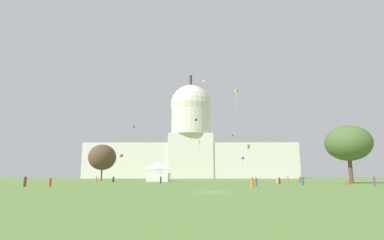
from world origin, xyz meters
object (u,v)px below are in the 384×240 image
(capitol_building, at_px, (191,144))
(kite_black_mid, at_px, (196,120))
(kite_red_mid, at_px, (232,136))
(tree_west_far, at_px, (102,157))
(person_red_aisle_center, at_px, (50,182))
(person_maroon_front_right, at_px, (279,181))
(person_black_mid_right, at_px, (113,179))
(kite_yellow_mid, at_px, (236,91))
(person_purple_lawn_far_left, at_px, (374,182))
(kite_cyan_mid, at_px, (134,127))
(person_white_back_right, at_px, (277,180))
(tree_east_near, at_px, (348,143))
(kite_violet_low, at_px, (121,156))
(person_maroon_mid_center, at_px, (25,182))
(person_denim_edge_west, at_px, (256,182))
(kite_blue_low, at_px, (243,158))
(kite_gold_low, at_px, (249,146))
(person_red_back_left, at_px, (349,181))
(person_red_near_tree_east, at_px, (300,180))
(kite_orange_low, at_px, (199,143))
(person_orange_lawn_far_right, at_px, (96,180))
(person_orange_front_left, at_px, (288,180))
(person_orange_deep_crowd, at_px, (252,183))
(event_tent, at_px, (159,172))
(kite_lime_mid, at_px, (202,128))
(person_teal_back_center, at_px, (303,181))
(person_black_edge_east, at_px, (161,180))

(capitol_building, xyz_separation_m, kite_black_mid, (3.15, -84.65, 1.46))
(kite_red_mid, xyz_separation_m, kite_black_mid, (-17.25, -21.72, 3.95))
(tree_west_far, distance_m, person_red_aisle_center, 66.64)
(person_maroon_front_right, bearing_deg, kite_red_mid, 25.81)
(person_red_aisle_center, distance_m, person_black_mid_right, 32.70)
(kite_yellow_mid, bearing_deg, kite_black_mid, 149.73)
(person_purple_lawn_far_left, relative_size, kite_cyan_mid, 1.83)
(person_white_back_right, relative_size, person_black_mid_right, 1.02)
(tree_east_near, xyz_separation_m, kite_violet_low, (-68.08, 63.45, 1.04))
(person_maroon_mid_center, relative_size, person_denim_edge_west, 1.13)
(kite_blue_low, bearing_deg, kite_gold_low, 59.01)
(person_red_back_left, height_order, kite_cyan_mid, kite_cyan_mid)
(person_white_back_right, distance_m, person_denim_edge_west, 24.59)
(kite_gold_low, bearing_deg, person_red_back_left, 123.22)
(person_purple_lawn_far_left, height_order, person_red_near_tree_east, person_purple_lawn_far_left)
(tree_east_near, bearing_deg, person_white_back_right, 166.59)
(kite_yellow_mid, bearing_deg, tree_west_far, -176.50)
(kite_orange_low, bearing_deg, capitol_building, -157.15)
(person_orange_lawn_far_right, relative_size, kite_yellow_mid, 0.39)
(kite_gold_low, bearing_deg, person_red_aisle_center, 70.58)
(person_maroon_mid_center, xyz_separation_m, person_orange_front_left, (50.74, 28.87, 0.03))
(tree_west_far, height_order, person_orange_deep_crowd, tree_west_far)
(event_tent, bearing_deg, kite_black_mid, 71.36)
(person_white_back_right, distance_m, person_red_back_left, 17.27)
(person_orange_lawn_far_right, distance_m, person_red_back_left, 60.41)
(person_red_aisle_center, relative_size, person_black_mid_right, 0.90)
(kite_blue_low, bearing_deg, event_tent, 35.84)
(kite_lime_mid, bearing_deg, person_white_back_right, 114.09)
(person_purple_lawn_far_left, distance_m, kite_lime_mid, 108.81)
(kite_cyan_mid, xyz_separation_m, kite_black_mid, (25.01, 0.33, 2.99))
(person_red_aisle_center, bearing_deg, person_orange_lawn_far_right, -92.12)
(person_maroon_mid_center, distance_m, kite_yellow_mid, 46.92)
(person_denim_edge_west, xyz_separation_m, person_teal_back_center, (9.36, 4.05, 0.06))
(kite_yellow_mid, bearing_deg, tree_east_near, 55.83)
(person_orange_deep_crowd, distance_m, kite_red_mid, 103.87)
(kite_yellow_mid, xyz_separation_m, kite_orange_low, (-8.68, 6.16, -11.44))
(person_red_near_tree_east, relative_size, kite_red_mid, 0.51)
(person_red_aisle_center, bearing_deg, person_orange_deep_crowd, 160.95)
(person_purple_lawn_far_left, xyz_separation_m, person_black_mid_right, (-51.99, 31.96, -0.03))
(kite_violet_low, bearing_deg, person_red_aisle_center, -57.12)
(person_maroon_front_right, relative_size, kite_red_mid, 0.48)
(person_orange_lawn_far_right, distance_m, kite_black_mid, 54.27)
(person_maroon_front_right, distance_m, person_black_edge_east, 27.02)
(event_tent, xyz_separation_m, person_teal_back_center, (30.92, -37.64, -2.24))
(person_purple_lawn_far_left, relative_size, kite_violet_low, 0.57)
(person_maroon_mid_center, bearing_deg, person_black_mid_right, -127.09)
(person_maroon_mid_center, xyz_separation_m, kite_black_mid, (28.09, 73.93, 23.33))
(kite_cyan_mid, distance_m, kite_black_mid, 25.19)
(tree_east_near, xyz_separation_m, person_black_mid_right, (-58.07, 11.84, -8.55))
(kite_blue_low, bearing_deg, person_maroon_mid_center, 39.76)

